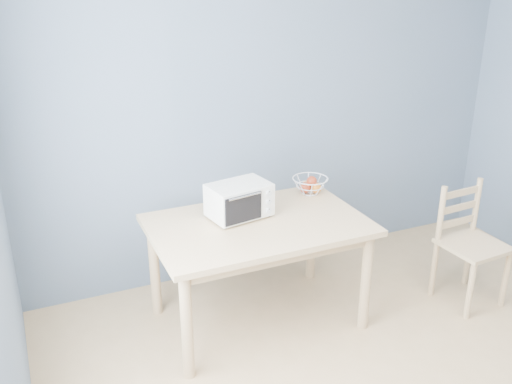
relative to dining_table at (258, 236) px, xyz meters
name	(u,v)px	position (x,y,z in m)	size (l,w,h in m)	color
room	(507,221)	(0.50, -1.49, 0.65)	(4.01, 4.51, 2.61)	tan
dining_table	(258,236)	(0.00, 0.00, 0.00)	(1.40, 0.90, 0.75)	#D0B47D
toaster_oven	(237,200)	(-0.09, 0.12, 0.22)	(0.44, 0.35, 0.23)	beige
fruit_basket	(310,185)	(0.55, 0.31, 0.17)	(0.34, 0.34, 0.13)	silver
dining_chair	(469,246)	(1.51, -0.35, -0.22)	(0.43, 0.43, 0.87)	#D0B47D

